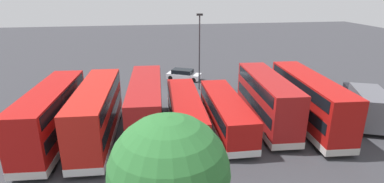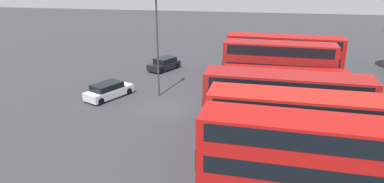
{
  "view_description": "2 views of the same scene",
  "coord_description": "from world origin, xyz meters",
  "views": [
    {
      "loc": [
        3.25,
        33.36,
        11.93
      ],
      "look_at": [
        -1.24,
        4.73,
        1.89
      ],
      "focal_mm": 28.22,
      "sensor_mm": 36.0,
      "label": 1
    },
    {
      "loc": [
        26.38,
        6.97,
        11.22
      ],
      "look_at": [
        0.56,
        2.4,
        1.91
      ],
      "focal_mm": 32.58,
      "sensor_mm": 36.0,
      "label": 2
    }
  ],
  "objects": [
    {
      "name": "box_truck_blue",
      "position": [
        -16.64,
        10.37,
        1.71
      ],
      "size": [
        5.11,
        7.89,
        3.2
      ],
      "color": "#595960",
      "rests_on": "ground"
    },
    {
      "name": "bus_single_deck_fourth",
      "position": [
        0.06,
        9.24,
        1.62
      ],
      "size": [
        2.95,
        11.38,
        2.95
      ],
      "color": "#B71411",
      "rests_on": "ground"
    },
    {
      "name": "bus_single_deck_third",
      "position": [
        -3.4,
        9.93,
        1.62
      ],
      "size": [
        2.72,
        10.85,
        2.95
      ],
      "color": "#B71411",
      "rests_on": "ground"
    },
    {
      "name": "car_hatchback_silver",
      "position": [
        -1.72,
        -5.73,
        0.7
      ],
      "size": [
        4.83,
        3.63,
        1.43
      ],
      "color": "silver",
      "rests_on": "ground"
    },
    {
      "name": "lamp_post_tall",
      "position": [
        -3.08,
        -1.36,
        5.25
      ],
      "size": [
        0.7,
        0.3,
        9.11
      ],
      "color": "#38383D",
      "rests_on": "ground"
    },
    {
      "name": "bus_double_decker_sixth",
      "position": [
        7.34,
        10.22,
        2.45
      ],
      "size": [
        3.07,
        11.4,
        4.55
      ],
      "color": "red",
      "rests_on": "ground"
    },
    {
      "name": "bus_double_decker_seventh",
      "position": [
        10.79,
        10.15,
        2.45
      ],
      "size": [
        3.29,
        11.3,
        4.55
      ],
      "color": "#B71411",
      "rests_on": "ground"
    },
    {
      "name": "bus_double_decker_near_end",
      "position": [
        -10.86,
        10.23,
        2.45
      ],
      "size": [
        3.34,
        12.1,
        4.55
      ],
      "color": "#B71411",
      "rests_on": "ground"
    },
    {
      "name": "car_small_green",
      "position": [
        -11.64,
        -3.04,
        0.7
      ],
      "size": [
        4.3,
        3.43,
        1.43
      ],
      "color": "black",
      "rests_on": "ground"
    },
    {
      "name": "bus_double_decker_second",
      "position": [
        -7.25,
        9.49,
        2.45
      ],
      "size": [
        3.13,
        10.7,
        4.55
      ],
      "color": "#A51919",
      "rests_on": "ground"
    },
    {
      "name": "bus_double_decker_fifth",
      "position": [
        3.42,
        9.38,
        2.45
      ],
      "size": [
        3.09,
        11.22,
        4.55
      ],
      "color": "#A51919",
      "rests_on": "ground"
    },
    {
      "name": "ground_plane",
      "position": [
        0.0,
        0.0,
        0.0
      ],
      "size": [
        140.0,
        140.0,
        0.0
      ],
      "primitive_type": "plane",
      "color": "#38383D"
    }
  ]
}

